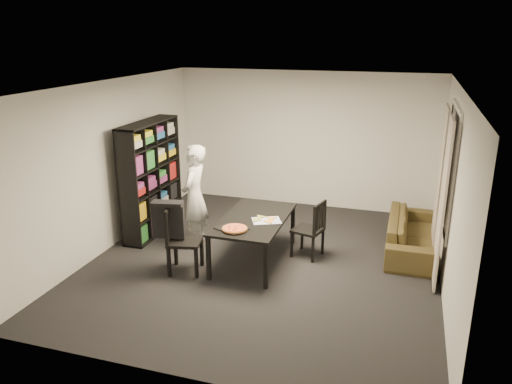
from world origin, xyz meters
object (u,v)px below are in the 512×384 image
(dining_table, at_px, (254,222))
(pepperoni_pizza, at_px, (235,229))
(bookshelf, at_px, (151,178))
(baking_tray, at_px, (232,228))
(person, at_px, (194,196))
(chair_left, at_px, (178,235))
(chair_right, at_px, (313,226))
(sofa, at_px, (412,234))

(dining_table, xyz_separation_m, pepperoni_pizza, (-0.11, -0.54, 0.09))
(bookshelf, distance_m, baking_tray, 2.14)
(bookshelf, bearing_deg, baking_tray, -30.86)
(dining_table, bearing_deg, baking_tray, -108.21)
(bookshelf, height_order, pepperoni_pizza, bookshelf)
(bookshelf, xyz_separation_m, dining_table, (1.99, -0.59, -0.33))
(bookshelf, xyz_separation_m, baking_tray, (1.83, -1.09, -0.26))
(person, xyz_separation_m, baking_tray, (0.90, -0.76, -0.13))
(chair_left, height_order, baking_tray, chair_left)
(chair_right, bearing_deg, bookshelf, -79.96)
(baking_tray, distance_m, pepperoni_pizza, 0.07)
(baking_tray, distance_m, sofa, 2.92)
(bookshelf, bearing_deg, chair_left, -49.02)
(person, bearing_deg, dining_table, 72.54)
(bookshelf, height_order, dining_table, bookshelf)
(bookshelf, relative_size, dining_table, 1.16)
(bookshelf, xyz_separation_m, person, (0.93, -0.33, -0.13))
(person, distance_m, sofa, 3.46)
(sofa, bearing_deg, dining_table, 115.58)
(pepperoni_pizza, xyz_separation_m, sofa, (2.36, 1.62, -0.43))
(bookshelf, relative_size, pepperoni_pizza, 5.43)
(bookshelf, relative_size, sofa, 1.01)
(chair_left, xyz_separation_m, pepperoni_pizza, (0.81, 0.11, 0.16))
(chair_right, distance_m, baking_tray, 1.33)
(baking_tray, height_order, sofa, baking_tray)
(person, bearing_deg, sofa, 100.18)
(dining_table, relative_size, sofa, 0.87)
(chair_left, distance_m, pepperoni_pizza, 0.83)
(chair_right, bearing_deg, dining_table, -50.51)
(bookshelf, distance_m, sofa, 4.33)
(baking_tray, xyz_separation_m, sofa, (2.42, 1.58, -0.41))
(chair_right, relative_size, baking_tray, 2.22)
(sofa, bearing_deg, pepperoni_pizza, 124.43)
(bookshelf, relative_size, person, 1.15)
(chair_left, xyz_separation_m, person, (-0.14, 0.91, 0.27))
(dining_table, bearing_deg, chair_left, -144.80)
(chair_right, bearing_deg, baking_tray, -33.56)
(person, bearing_deg, chair_right, 90.02)
(pepperoni_pizza, bearing_deg, person, 139.97)
(person, height_order, baking_tray, person)
(dining_table, height_order, sofa, dining_table)
(dining_table, relative_size, baking_tray, 4.10)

